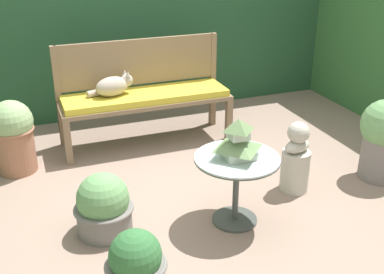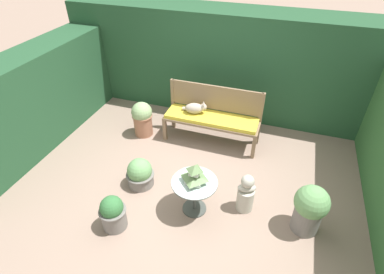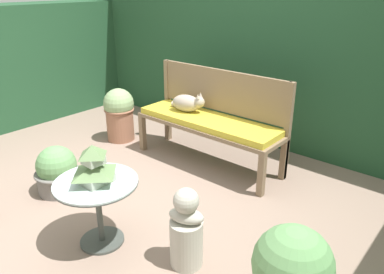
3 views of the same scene
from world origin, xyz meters
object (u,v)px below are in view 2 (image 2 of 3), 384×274
object	(u,v)px
cat	(195,108)
potted_plant_hedge_corner	(310,208)
potted_plant_bench_right	(113,213)
pagoda_birdhouse	(195,175)
garden_bench	(211,120)
potted_plant_bench_left	(140,174)
patio_table	(195,188)
potted_plant_patio_mid	(142,118)
garden_bust	(246,194)

from	to	relation	value
cat	potted_plant_hedge_corner	distance (m)	2.45
cat	potted_plant_bench_right	world-z (taller)	cat
pagoda_birdhouse	potted_plant_bench_right	bearing A→B (deg)	-146.26
cat	potted_plant_hedge_corner	size ratio (longest dim) A/B	0.64
garden_bench	potted_plant_bench_left	distance (m)	1.56
potted_plant_hedge_corner	patio_table	bearing A→B (deg)	-173.58
cat	potted_plant_hedge_corner	bearing A→B (deg)	-49.98
patio_table	cat	bearing A→B (deg)	108.00
garden_bench	potted_plant_bench_left	bearing A→B (deg)	-117.11
potted_plant_bench_right	cat	bearing A→B (deg)	80.37
potted_plant_hedge_corner	potted_plant_patio_mid	bearing A→B (deg)	156.96
garden_bench	garden_bust	bearing A→B (deg)	-57.07
cat	potted_plant_patio_mid	size ratio (longest dim) A/B	0.69
garden_bust	potted_plant_hedge_corner	world-z (taller)	potted_plant_hedge_corner
potted_plant_bench_left	cat	bearing A→B (deg)	74.04
pagoda_birdhouse	potted_plant_bench_left	world-z (taller)	pagoda_birdhouse
garden_bench	potted_plant_patio_mid	world-z (taller)	potted_plant_patio_mid
cat	patio_table	xyz separation A→B (m)	(0.52, -1.60, -0.21)
cat	potted_plant_patio_mid	xyz separation A→B (m)	(-0.94, -0.20, -0.27)
patio_table	pagoda_birdhouse	xyz separation A→B (m)	(0.00, 0.00, 0.24)
potted_plant_bench_right	potted_plant_bench_left	distance (m)	0.80
patio_table	potted_plant_bench_right	xyz separation A→B (m)	(-0.89, -0.60, -0.16)
garden_bench	cat	size ratio (longest dim) A/B	3.67
patio_table	potted_plant_patio_mid	distance (m)	2.02
garden_bench	potted_plant_hedge_corner	world-z (taller)	potted_plant_hedge_corner
patio_table	potted_plant_bench_left	xyz separation A→B (m)	(-0.92, 0.20, -0.20)
pagoda_birdhouse	potted_plant_bench_right	size ratio (longest dim) A/B	0.56
cat	potted_plant_bench_left	distance (m)	1.51
potted_plant_bench_left	potted_plant_bench_right	bearing A→B (deg)	-88.11
cat	potted_plant_bench_left	world-z (taller)	cat
cat	patio_table	bearing A→B (deg)	-85.81
pagoda_birdhouse	potted_plant_bench_right	distance (m)	1.14
potted_plant_bench_right	potted_plant_bench_left	size ratio (longest dim) A/B	1.12
cat	potted_plant_patio_mid	world-z (taller)	cat
pagoda_birdhouse	potted_plant_hedge_corner	xyz separation A→B (m)	(1.45, 0.16, -0.26)
pagoda_birdhouse	garden_bench	bearing A→B (deg)	97.85
potted_plant_patio_mid	potted_plant_bench_left	size ratio (longest dim) A/B	1.44
potted_plant_bench_right	patio_table	bearing A→B (deg)	33.74
garden_bench	pagoda_birdhouse	world-z (taller)	pagoda_birdhouse
patio_table	potted_plant_hedge_corner	size ratio (longest dim) A/B	0.86
pagoda_birdhouse	garden_bust	xyz separation A→B (m)	(0.65, 0.24, -0.38)
pagoda_birdhouse	patio_table	bearing A→B (deg)	180.00
garden_bust	potted_plant_bench_left	distance (m)	1.57
pagoda_birdhouse	potted_plant_bench_left	distance (m)	1.04
garden_bust	potted_plant_patio_mid	distance (m)	2.40
pagoda_birdhouse	potted_plant_hedge_corner	size ratio (longest dim) A/B	0.41
cat	pagoda_birdhouse	distance (m)	1.68
garden_bench	cat	bearing A→B (deg)	175.25
potted_plant_patio_mid	patio_table	bearing A→B (deg)	-43.81
garden_bust	potted_plant_hedge_corner	size ratio (longest dim) A/B	0.85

